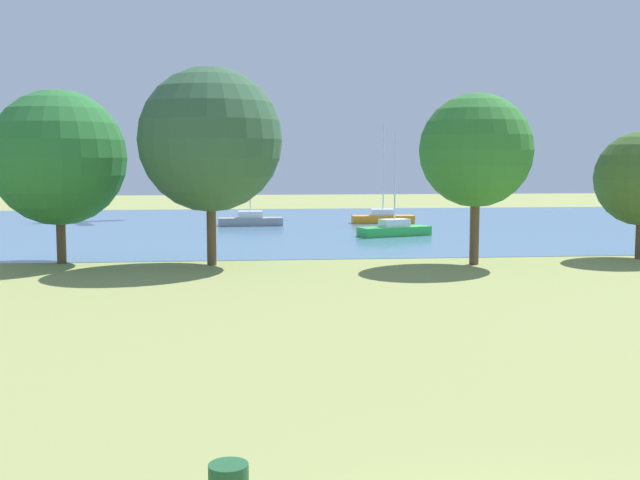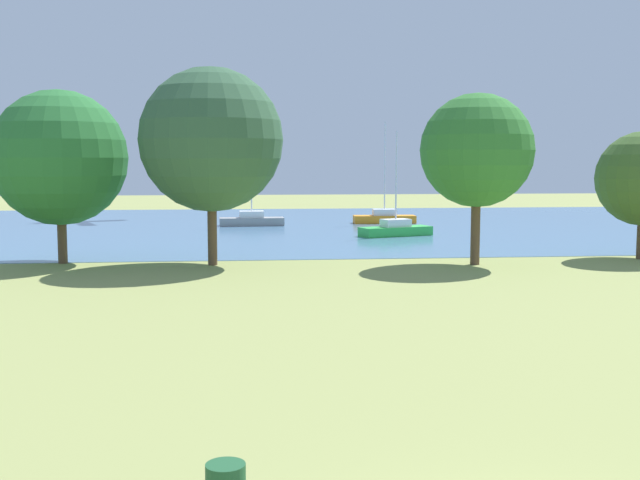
{
  "view_description": "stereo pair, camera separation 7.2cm",
  "coord_description": "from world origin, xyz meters",
  "px_view_note": "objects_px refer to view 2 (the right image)",
  "views": [
    {
      "loc": [
        -3.49,
        -8.3,
        4.98
      ],
      "look_at": [
        -1.06,
        15.52,
        2.5
      ],
      "focal_mm": 43.75,
      "sensor_mm": 36.0,
      "label": 1
    },
    {
      "loc": [
        -3.42,
        -8.31,
        4.98
      ],
      "look_at": [
        -1.06,
        15.52,
        2.5
      ],
      "focal_mm": 43.75,
      "sensor_mm": 36.0,
      "label": 2
    }
  ],
  "objects_px": {
    "tree_mid_shore": "(59,158)",
    "tree_west_near": "(211,140)",
    "sailboat_green": "(396,229)",
    "sailboat_orange": "(384,217)",
    "tree_west_far": "(477,151)",
    "sailboat_gray": "(252,220)"
  },
  "relations": [
    {
      "from": "sailboat_gray",
      "to": "sailboat_green",
      "type": "distance_m",
      "value": 12.82
    },
    {
      "from": "sailboat_orange",
      "to": "tree_mid_shore",
      "type": "bearing_deg",
      "value": -132.15
    },
    {
      "from": "tree_west_near",
      "to": "tree_mid_shore",
      "type": "bearing_deg",
      "value": 169.51
    },
    {
      "from": "tree_west_near",
      "to": "tree_west_far",
      "type": "bearing_deg",
      "value": -4.81
    },
    {
      "from": "tree_mid_shore",
      "to": "tree_west_near",
      "type": "bearing_deg",
      "value": -10.49
    },
    {
      "from": "sailboat_gray",
      "to": "sailboat_green",
      "type": "xyz_separation_m",
      "value": [
        9.23,
        -8.9,
        -0.01
      ]
    },
    {
      "from": "sailboat_green",
      "to": "sailboat_orange",
      "type": "bearing_deg",
      "value": 83.72
    },
    {
      "from": "sailboat_orange",
      "to": "tree_west_far",
      "type": "height_order",
      "value": "tree_west_far"
    },
    {
      "from": "sailboat_gray",
      "to": "tree_west_far",
      "type": "bearing_deg",
      "value": -65.68
    },
    {
      "from": "tree_west_near",
      "to": "tree_west_far",
      "type": "height_order",
      "value": "tree_west_near"
    },
    {
      "from": "tree_west_near",
      "to": "tree_west_far",
      "type": "distance_m",
      "value": 12.46
    },
    {
      "from": "tree_mid_shore",
      "to": "tree_west_far",
      "type": "relative_size",
      "value": 1.02
    },
    {
      "from": "sailboat_green",
      "to": "tree_west_near",
      "type": "distance_m",
      "value": 17.98
    },
    {
      "from": "sailboat_gray",
      "to": "tree_west_far",
      "type": "relative_size",
      "value": 0.95
    },
    {
      "from": "tree_mid_shore",
      "to": "tree_west_near",
      "type": "xyz_separation_m",
      "value": [
        7.2,
        -1.33,
        0.83
      ]
    },
    {
      "from": "sailboat_orange",
      "to": "tree_west_near",
      "type": "relative_size",
      "value": 0.85
    },
    {
      "from": "sailboat_orange",
      "to": "sailboat_gray",
      "type": "distance_m",
      "value": 10.43
    },
    {
      "from": "sailboat_orange",
      "to": "tree_west_far",
      "type": "bearing_deg",
      "value": -90.1
    },
    {
      "from": "sailboat_orange",
      "to": "tree_west_far",
      "type": "distance_m",
      "value": 24.58
    },
    {
      "from": "sailboat_orange",
      "to": "sailboat_gray",
      "type": "bearing_deg",
      "value": -172.93
    },
    {
      "from": "sailboat_orange",
      "to": "tree_mid_shore",
      "type": "relative_size",
      "value": 0.95
    },
    {
      "from": "tree_mid_shore",
      "to": "sailboat_gray",
      "type": "bearing_deg",
      "value": 65.52
    }
  ]
}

